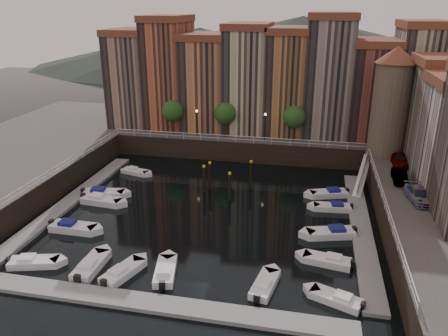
% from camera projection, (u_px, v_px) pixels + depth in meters
% --- Properties ---
extents(ground, '(200.00, 200.00, 0.00)m').
position_uv_depth(ground, '(209.00, 209.00, 48.69)').
color(ground, black).
rests_on(ground, ground).
extents(quay_far, '(80.00, 20.00, 3.00)m').
position_uv_depth(quay_far, '(247.00, 133.00, 71.98)').
color(quay_far, black).
rests_on(quay_far, ground).
extents(dock_left, '(2.00, 28.00, 0.35)m').
position_uv_depth(dock_left, '(72.00, 199.00, 50.84)').
color(dock_left, gray).
rests_on(dock_left, ground).
extents(dock_right, '(2.00, 28.00, 0.35)m').
position_uv_depth(dock_right, '(361.00, 227.00, 44.58)').
color(dock_right, gray).
rests_on(dock_right, ground).
extents(dock_near, '(30.00, 2.00, 0.35)m').
position_uv_depth(dock_near, '(156.00, 304.00, 33.06)').
color(dock_near, gray).
rests_on(dock_near, ground).
extents(mountains, '(145.00, 100.00, 18.00)m').
position_uv_depth(mountains, '(292.00, 48.00, 146.34)').
color(mountains, '#2D382D').
rests_on(mountains, ground).
extents(far_terrace, '(48.70, 10.30, 17.50)m').
position_uv_depth(far_terrace, '(267.00, 79.00, 65.73)').
color(far_terrace, '#96775F').
rests_on(far_terrace, quay_far).
extents(corner_tower, '(5.20, 5.20, 13.80)m').
position_uv_depth(corner_tower, '(391.00, 101.00, 54.53)').
color(corner_tower, '#6B5B4C').
rests_on(corner_tower, quay_right).
extents(promenade_trees, '(21.20, 3.20, 5.20)m').
position_uv_depth(promenade_trees, '(230.00, 114.00, 63.31)').
color(promenade_trees, black).
rests_on(promenade_trees, quay_far).
extents(street_lamps, '(10.36, 0.36, 4.18)m').
position_uv_depth(street_lamps, '(230.00, 120.00, 62.57)').
color(street_lamps, black).
rests_on(street_lamps, quay_far).
extents(railings, '(36.08, 34.04, 0.52)m').
position_uv_depth(railings, '(219.00, 163.00, 51.83)').
color(railings, white).
rests_on(railings, ground).
extents(gangway, '(2.78, 8.32, 3.73)m').
position_uv_depth(gangway, '(363.00, 173.00, 53.87)').
color(gangway, white).
rests_on(gangway, ground).
extents(mooring_pilings, '(5.62, 4.81, 3.78)m').
position_uv_depth(mooring_pilings, '(224.00, 179.00, 52.79)').
color(mooring_pilings, black).
rests_on(mooring_pilings, ground).
extents(boat_left_0, '(4.56, 2.69, 1.02)m').
position_uv_depth(boat_left_0, '(33.00, 262.00, 38.12)').
color(boat_left_0, white).
rests_on(boat_left_0, ground).
extents(boat_left_1, '(4.99, 1.84, 1.15)m').
position_uv_depth(boat_left_1, '(73.00, 227.00, 43.99)').
color(boat_left_1, white).
rests_on(boat_left_1, ground).
extents(boat_left_2, '(5.09, 2.22, 1.15)m').
position_uv_depth(boat_left_2, '(101.00, 200.00, 50.04)').
color(boat_left_2, white).
rests_on(boat_left_2, ground).
extents(boat_left_3, '(5.20, 2.62, 1.17)m').
position_uv_depth(boat_left_3, '(103.00, 193.00, 51.89)').
color(boat_left_3, white).
rests_on(boat_left_3, ground).
extents(boat_left_4, '(4.21, 2.35, 0.94)m').
position_uv_depth(boat_left_4, '(135.00, 171.00, 58.92)').
color(boat_left_4, white).
rests_on(boat_left_4, ground).
extents(boat_right_0, '(4.26, 2.88, 0.96)m').
position_uv_depth(boat_right_0, '(337.00, 299.00, 33.39)').
color(boat_right_0, white).
rests_on(boat_right_0, ground).
extents(boat_right_1, '(4.49, 2.28, 1.01)m').
position_uv_depth(boat_right_1, '(328.00, 261.00, 38.37)').
color(boat_right_1, white).
rests_on(boat_right_1, ground).
extents(boat_right_2, '(5.05, 3.01, 1.13)m').
position_uv_depth(boat_right_2, '(332.00, 233.00, 42.93)').
color(boat_right_2, white).
rests_on(boat_right_2, ground).
extents(boat_right_3, '(4.33, 1.92, 0.98)m').
position_uv_depth(boat_right_3, '(333.00, 207.00, 48.49)').
color(boat_right_3, white).
rests_on(boat_right_3, ground).
extents(boat_right_4, '(4.77, 2.98, 1.07)m').
position_uv_depth(boat_right_4, '(329.00, 193.00, 51.95)').
color(boat_right_4, white).
rests_on(boat_right_4, ground).
extents(boat_near_0, '(1.75, 4.76, 1.09)m').
position_uv_depth(boat_near_0, '(91.00, 266.00, 37.54)').
color(boat_near_0, white).
rests_on(boat_near_0, ground).
extents(boat_near_1, '(2.93, 4.60, 1.03)m').
position_uv_depth(boat_near_1, '(122.00, 272.00, 36.68)').
color(boat_near_1, white).
rests_on(boat_near_1, ground).
extents(boat_near_2, '(2.53, 4.66, 1.04)m').
position_uv_depth(boat_near_2, '(165.00, 272.00, 36.75)').
color(boat_near_2, white).
rests_on(boat_near_2, ground).
extents(boat_near_3, '(2.25, 4.43, 0.99)m').
position_uv_depth(boat_near_3, '(265.00, 285.00, 35.02)').
color(boat_near_3, white).
rests_on(boat_near_3, ground).
extents(car_a, '(2.00, 4.42, 1.47)m').
position_uv_depth(car_a, '(399.00, 161.00, 52.81)').
color(car_a, gray).
rests_on(car_a, quay_right).
extents(car_b, '(1.48, 4.01, 1.31)m').
position_uv_depth(car_b, '(399.00, 177.00, 48.02)').
color(car_b, gray).
rests_on(car_b, quay_right).
extents(car_c, '(2.60, 4.83, 1.33)m').
position_uv_depth(car_c, '(418.00, 196.00, 43.32)').
color(car_c, gray).
rests_on(car_c, quay_right).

